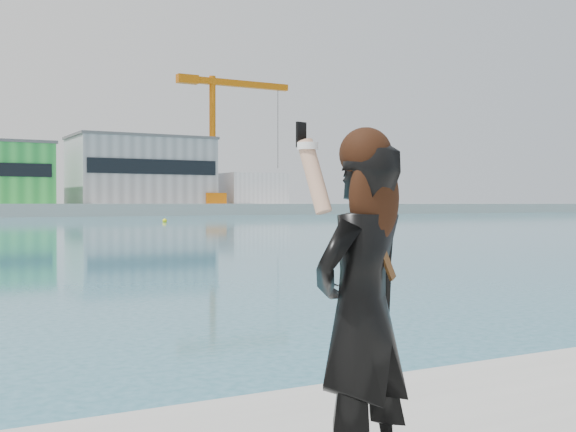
{
  "coord_description": "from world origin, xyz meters",
  "views": [
    {
      "loc": [
        -2.0,
        -3.43,
        2.12
      ],
      "look_at": [
        -0.07,
        0.0,
        2.04
      ],
      "focal_mm": 45.0,
      "sensor_mm": 36.0,
      "label": 1
    }
  ],
  "objects": [
    {
      "name": "ancillary_shed",
      "position": [
        62.0,
        126.0,
        5.0
      ],
      "size": [
        12.0,
        10.0,
        6.0
      ],
      "primitive_type": "cube",
      "color": "silver",
      "rests_on": "far_quay"
    },
    {
      "name": "flagpole_right",
      "position": [
        22.09,
        121.0,
        6.54
      ],
      "size": [
        1.28,
        0.16,
        8.0
      ],
      "color": "silver",
      "rests_on": "far_quay"
    },
    {
      "name": "woman",
      "position": [
        -0.07,
        -0.7,
        1.65
      ],
      "size": [
        0.67,
        0.54,
        1.69
      ],
      "rotation": [
        0.0,
        0.0,
        3.44
      ],
      "color": "black",
      "rests_on": "near_quay"
    },
    {
      "name": "warehouse_grey_right",
      "position": [
        40.0,
        127.98,
        8.26
      ],
      "size": [
        25.5,
        15.35,
        12.5
      ],
      "color": "gray",
      "rests_on": "far_quay"
    },
    {
      "name": "dock_crane",
      "position": [
        53.2,
        122.0,
        15.07
      ],
      "size": [
        23.0,
        4.0,
        24.0
      ],
      "color": "#CC630C",
      "rests_on": "far_quay"
    },
    {
      "name": "buoy_near",
      "position": [
        25.08,
        72.83,
        0.0
      ],
      "size": [
        0.5,
        0.5,
        0.5
      ],
      "primitive_type": "sphere",
      "color": "#EBEB0C",
      "rests_on": "ground"
    }
  ]
}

